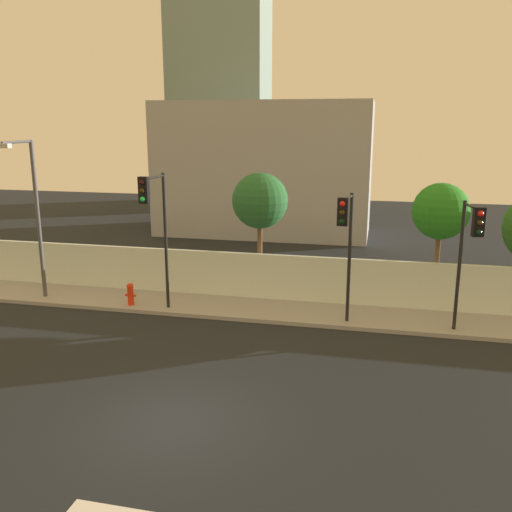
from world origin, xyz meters
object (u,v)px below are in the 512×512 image
object	(u,v)px
traffic_light_center	(346,232)
roadside_tree_leftmost	(260,201)
traffic_light_left	(470,241)
traffic_light_right	(155,214)
street_lamp_curbside	(33,206)
roadside_tree_midleft	(441,212)
fire_hydrant	(130,293)

from	to	relation	value
traffic_light_center	roadside_tree_leftmost	size ratio (longest dim) A/B	0.90
traffic_light_center	traffic_light_left	bearing A→B (deg)	-1.03
traffic_light_right	street_lamp_curbside	distance (m)	5.37
traffic_light_left	traffic_light_right	xyz separation A→B (m)	(-10.53, -0.01, 0.47)
traffic_light_left	roadside_tree_leftmost	distance (m)	8.38
traffic_light_right	roadside_tree_leftmost	size ratio (longest dim) A/B	1.01
traffic_light_center	roadside_tree_midleft	distance (m)	4.87
traffic_light_right	roadside_tree_leftmost	xyz separation A→B (m)	(3.00, 3.66, 0.04)
traffic_light_center	fire_hydrant	world-z (taller)	traffic_light_center
roadside_tree_midleft	street_lamp_curbside	bearing A→B (deg)	-169.12
traffic_light_left	traffic_light_center	bearing A→B (deg)	178.97
traffic_light_left	fire_hydrant	size ratio (longest dim) A/B	5.09
traffic_light_left	roadside_tree_leftmost	world-z (taller)	roadside_tree_leftmost
roadside_tree_leftmost	roadside_tree_midleft	distance (m)	6.98
traffic_light_left	roadside_tree_midleft	size ratio (longest dim) A/B	0.92
traffic_light_right	roadside_tree_midleft	bearing A→B (deg)	20.16
roadside_tree_leftmost	roadside_tree_midleft	bearing A→B (deg)	0.00
street_lamp_curbside	roadside_tree_midleft	xyz separation A→B (m)	(15.30, 2.94, -0.14)
traffic_light_center	street_lamp_curbside	world-z (taller)	street_lamp_curbside
traffic_light_center	roadside_tree_leftmost	bearing A→B (deg)	135.78
traffic_light_left	traffic_light_right	world-z (taller)	traffic_light_right
traffic_light_center	traffic_light_right	xyz separation A→B (m)	(-6.68, -0.08, 0.37)
roadside_tree_leftmost	traffic_light_left	bearing A→B (deg)	-25.88
roadside_tree_midleft	traffic_light_left	bearing A→B (deg)	-81.39
street_lamp_curbside	roadside_tree_midleft	bearing A→B (deg)	10.88
traffic_light_right	traffic_light_left	bearing A→B (deg)	0.05
fire_hydrant	roadside_tree_midleft	distance (m)	12.20
fire_hydrant	traffic_light_left	bearing A→B (deg)	-3.50
traffic_light_right	traffic_light_center	bearing A→B (deg)	0.68
traffic_light_right	roadside_tree_leftmost	distance (m)	4.73
traffic_light_left	street_lamp_curbside	distance (m)	15.87
traffic_light_center	street_lamp_curbside	xyz separation A→B (m)	(-12.00, 0.64, 0.37)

